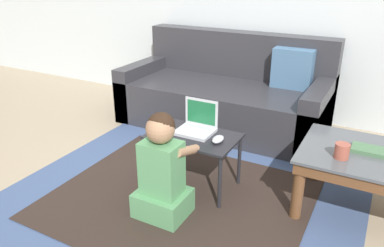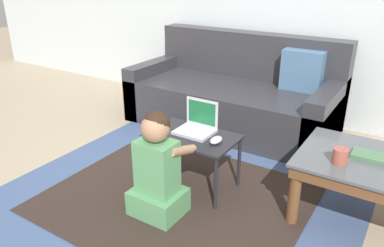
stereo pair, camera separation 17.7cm
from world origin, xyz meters
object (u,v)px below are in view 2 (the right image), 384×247
(couch, at_px, (235,96))
(coffee_table, at_px, (374,172))
(laptop, at_px, (196,127))
(laptop_desk, at_px, (193,141))
(computer_mouse, at_px, (216,140))
(cup_on_table, at_px, (340,156))
(book_on_table, at_px, (372,157))
(person_seated, at_px, (158,170))

(couch, height_order, coffee_table, couch)
(couch, xyz_separation_m, laptop, (0.26, -1.13, 0.14))
(laptop_desk, relative_size, computer_mouse, 5.25)
(couch, bearing_deg, cup_on_table, -42.41)
(coffee_table, relative_size, laptop_desk, 1.42)
(computer_mouse, bearing_deg, book_on_table, 16.83)
(computer_mouse, height_order, book_on_table, book_on_table)
(laptop_desk, relative_size, person_seated, 0.88)
(laptop_desk, height_order, person_seated, person_seated)
(laptop, xyz_separation_m, book_on_table, (1.09, 0.20, -0.01))
(couch, xyz_separation_m, coffee_table, (1.38, -0.95, 0.06))
(person_seated, distance_m, book_on_table, 1.27)
(couch, relative_size, laptop_desk, 3.21)
(couch, height_order, person_seated, couch)
(coffee_table, xyz_separation_m, computer_mouse, (-0.92, -0.25, 0.07))
(book_on_table, bearing_deg, laptop_desk, -166.87)
(coffee_table, height_order, computer_mouse, computer_mouse)
(person_seated, relative_size, book_on_table, 3.17)
(couch, height_order, laptop_desk, couch)
(computer_mouse, relative_size, person_seated, 0.17)
(cup_on_table, distance_m, book_on_table, 0.22)
(couch, height_order, book_on_table, couch)
(laptop_desk, height_order, computer_mouse, computer_mouse)
(computer_mouse, distance_m, cup_on_table, 0.75)
(computer_mouse, relative_size, book_on_table, 0.53)
(laptop, height_order, person_seated, person_seated)
(person_seated, bearing_deg, cup_on_table, 27.00)
(laptop, relative_size, computer_mouse, 2.17)
(couch, relative_size, computer_mouse, 16.85)
(couch, xyz_separation_m, person_seated, (0.26, -1.58, 0.02))
(coffee_table, distance_m, book_on_table, 0.09)
(computer_mouse, bearing_deg, laptop, 159.48)
(coffee_table, height_order, book_on_table, book_on_table)
(laptop_desk, bearing_deg, book_on_table, 13.13)
(laptop, distance_m, cup_on_table, 0.94)
(computer_mouse, bearing_deg, laptop_desk, 174.86)
(laptop_desk, bearing_deg, cup_on_table, 5.72)
(laptop, distance_m, book_on_table, 1.11)
(laptop_desk, bearing_deg, computer_mouse, -5.14)
(couch, xyz_separation_m, computer_mouse, (0.46, -1.21, 0.13))
(computer_mouse, xyz_separation_m, book_on_table, (0.89, 0.27, 0.01))
(coffee_table, xyz_separation_m, laptop, (-1.12, -0.18, 0.09))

